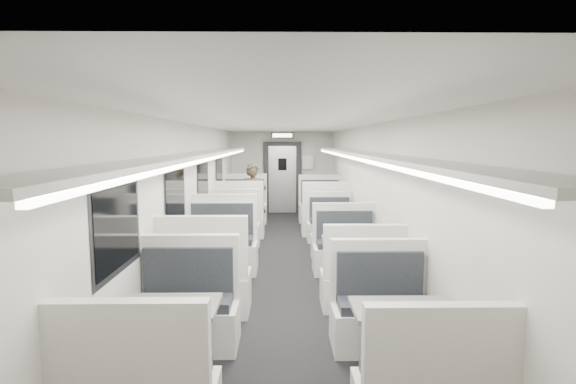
{
  "coord_description": "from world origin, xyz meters",
  "views": [
    {
      "loc": [
        -0.02,
        -7.18,
        2.12
      ],
      "look_at": [
        0.1,
        1.53,
        1.13
      ],
      "focal_mm": 28.0,
      "sensor_mm": 36.0,
      "label": 1
    }
  ],
  "objects_px": {
    "booth_left_a": "(241,212)",
    "booth_left_c": "(213,261)",
    "booth_left_b": "(230,234)",
    "booth_left_d": "(168,345)",
    "exit_sign": "(282,135)",
    "booth_right_b": "(334,232)",
    "booth_right_a": "(323,211)",
    "booth_right_d": "(401,346)",
    "booth_right_c": "(352,263)",
    "vestibule_door": "(282,178)",
    "passenger": "(253,200)"
  },
  "relations": [
    {
      "from": "booth_left_a",
      "to": "booth_left_c",
      "type": "xyz_separation_m",
      "value": [
        0.0,
        -4.46,
        -0.0
      ]
    },
    {
      "from": "booth_left_a",
      "to": "booth_left_b",
      "type": "xyz_separation_m",
      "value": [
        0.0,
        -2.46,
        -0.04
      ]
    },
    {
      "from": "booth_left_d",
      "to": "exit_sign",
      "type": "xyz_separation_m",
      "value": [
        1.0,
        8.94,
        1.9
      ]
    },
    {
      "from": "booth_left_b",
      "to": "booth_right_b",
      "type": "distance_m",
      "value": 2.04
    },
    {
      "from": "booth_left_a",
      "to": "booth_left_c",
      "type": "bearing_deg",
      "value": -90.0
    },
    {
      "from": "booth_left_c",
      "to": "exit_sign",
      "type": "relative_size",
      "value": 3.77
    },
    {
      "from": "booth_left_c",
      "to": "booth_right_a",
      "type": "distance_m",
      "value": 5.05
    },
    {
      "from": "booth_right_a",
      "to": "booth_right_d",
      "type": "distance_m",
      "value": 7.25
    },
    {
      "from": "booth_left_c",
      "to": "booth_right_b",
      "type": "bearing_deg",
      "value": 50.23
    },
    {
      "from": "booth_left_c",
      "to": "booth_right_c",
      "type": "bearing_deg",
      "value": 1.21
    },
    {
      "from": "booth_left_a",
      "to": "exit_sign",
      "type": "height_order",
      "value": "exit_sign"
    },
    {
      "from": "exit_sign",
      "to": "booth_left_a",
      "type": "bearing_deg",
      "value": -117.91
    },
    {
      "from": "booth_left_d",
      "to": "booth_right_b",
      "type": "xyz_separation_m",
      "value": [
        2.0,
        5.0,
        -0.03
      ]
    },
    {
      "from": "booth_left_c",
      "to": "booth_right_a",
      "type": "relative_size",
      "value": 1.02
    },
    {
      "from": "vestibule_door",
      "to": "booth_right_b",
      "type": "bearing_deg",
      "value": -77.29
    },
    {
      "from": "booth_right_d",
      "to": "vestibule_door",
      "type": "xyz_separation_m",
      "value": [
        -1.0,
        9.45,
        0.67
      ]
    },
    {
      "from": "booth_left_c",
      "to": "booth_left_d",
      "type": "distance_m",
      "value": 2.59
    },
    {
      "from": "booth_left_d",
      "to": "booth_right_a",
      "type": "xyz_separation_m",
      "value": [
        2.0,
        7.23,
        0.03
      ]
    },
    {
      "from": "booth_right_b",
      "to": "booth_left_b",
      "type": "bearing_deg",
      "value": -168.8
    },
    {
      "from": "booth_left_b",
      "to": "booth_right_c",
      "type": "distance_m",
      "value": 2.8
    },
    {
      "from": "booth_left_c",
      "to": "passenger",
      "type": "relative_size",
      "value": 1.44
    },
    {
      "from": "booth_right_c",
      "to": "booth_right_d",
      "type": "xyz_separation_m",
      "value": [
        0.0,
        -2.65,
        -0.0
      ]
    },
    {
      "from": "booth_left_b",
      "to": "vestibule_door",
      "type": "distance_m",
      "value": 4.98
    },
    {
      "from": "booth_right_c",
      "to": "vestibule_door",
      "type": "relative_size",
      "value": 0.99
    },
    {
      "from": "booth_right_b",
      "to": "booth_right_c",
      "type": "bearing_deg",
      "value": -90.0
    },
    {
      "from": "booth_right_b",
      "to": "booth_right_d",
      "type": "bearing_deg",
      "value": -90.0
    },
    {
      "from": "booth_left_a",
      "to": "booth_right_c",
      "type": "distance_m",
      "value": 4.85
    },
    {
      "from": "booth_left_c",
      "to": "booth_right_c",
      "type": "height_order",
      "value": "booth_left_c"
    },
    {
      "from": "booth_left_d",
      "to": "booth_left_a",
      "type": "bearing_deg",
      "value": 90.0
    },
    {
      "from": "booth_right_a",
      "to": "booth_right_b",
      "type": "distance_m",
      "value": 2.23
    },
    {
      "from": "booth_left_d",
      "to": "booth_right_d",
      "type": "distance_m",
      "value": 2.0
    },
    {
      "from": "booth_left_c",
      "to": "booth_left_d",
      "type": "relative_size",
      "value": 1.1
    },
    {
      "from": "booth_left_a",
      "to": "exit_sign",
      "type": "relative_size",
      "value": 3.81
    },
    {
      "from": "booth_right_a",
      "to": "booth_right_c",
      "type": "distance_m",
      "value": 4.59
    },
    {
      "from": "booth_left_a",
      "to": "booth_left_d",
      "type": "xyz_separation_m",
      "value": [
        0.0,
        -7.05,
        -0.04
      ]
    },
    {
      "from": "booth_left_d",
      "to": "booth_right_c",
      "type": "distance_m",
      "value": 3.31
    },
    {
      "from": "booth_right_d",
      "to": "passenger",
      "type": "relative_size",
      "value": 1.26
    },
    {
      "from": "booth_right_b",
      "to": "booth_right_d",
      "type": "distance_m",
      "value": 5.01
    },
    {
      "from": "booth_left_d",
      "to": "booth_right_b",
      "type": "relative_size",
      "value": 1.1
    },
    {
      "from": "booth_right_c",
      "to": "booth_left_b",
      "type": "bearing_deg",
      "value": 135.52
    },
    {
      "from": "booth_right_c",
      "to": "exit_sign",
      "type": "xyz_separation_m",
      "value": [
        -1.0,
        6.31,
        1.91
      ]
    },
    {
      "from": "vestibule_door",
      "to": "booth_left_d",
      "type": "bearing_deg",
      "value": -96.05
    },
    {
      "from": "vestibule_door",
      "to": "exit_sign",
      "type": "relative_size",
      "value": 3.39
    },
    {
      "from": "booth_right_c",
      "to": "exit_sign",
      "type": "height_order",
      "value": "exit_sign"
    },
    {
      "from": "booth_left_a",
      "to": "booth_left_d",
      "type": "height_order",
      "value": "booth_left_a"
    },
    {
      "from": "booth_left_c",
      "to": "exit_sign",
      "type": "xyz_separation_m",
      "value": [
        1.0,
        6.35,
        1.86
      ]
    },
    {
      "from": "booth_right_b",
      "to": "exit_sign",
      "type": "bearing_deg",
      "value": 104.22
    },
    {
      "from": "booth_left_b",
      "to": "booth_right_b",
      "type": "bearing_deg",
      "value": 11.2
    },
    {
      "from": "booth_left_b",
      "to": "vestibule_door",
      "type": "height_order",
      "value": "vestibule_door"
    },
    {
      "from": "booth_right_c",
      "to": "booth_left_a",
      "type": "bearing_deg",
      "value": 114.35
    }
  ]
}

